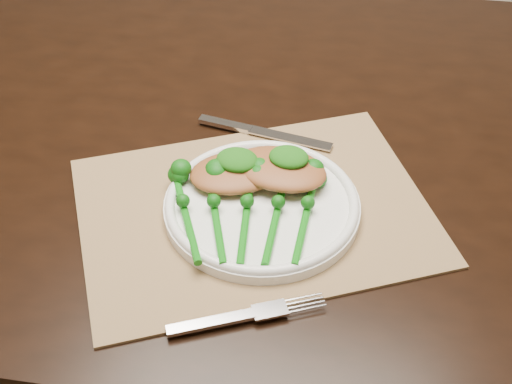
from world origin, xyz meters
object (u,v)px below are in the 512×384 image
(dining_table, at_px, (230,292))
(dinner_plate, at_px, (262,205))
(chicken_fillet_left, at_px, (236,172))
(placemat, at_px, (254,211))
(broccolini_bundle, at_px, (246,220))

(dining_table, bearing_deg, dinner_plate, -64.87)
(chicken_fillet_left, bearing_deg, placemat, -71.99)
(dinner_plate, height_order, broccolini_bundle, broccolini_bundle)
(chicken_fillet_left, bearing_deg, broccolini_bundle, -92.07)
(dinner_plate, bearing_deg, chicken_fillet_left, 143.70)
(dining_table, height_order, chicken_fillet_left, chicken_fillet_left)
(placemat, distance_m, broccolini_bundle, 0.04)
(broccolini_bundle, bearing_deg, dining_table, 100.00)
(dining_table, relative_size, placemat, 3.99)
(dining_table, xyz_separation_m, broccolini_bundle, (0.10, -0.20, 0.40))
(dining_table, height_order, dinner_plate, dinner_plate)
(dining_table, height_order, broccolini_bundle, broccolini_bundle)
(dinner_plate, bearing_deg, broccolini_bundle, -102.52)
(dining_table, distance_m, chicken_fillet_left, 0.43)
(dinner_plate, bearing_deg, dining_table, 122.75)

